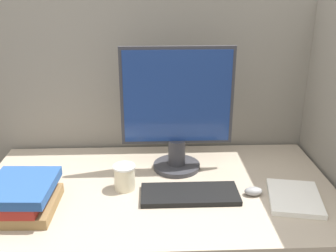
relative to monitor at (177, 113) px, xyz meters
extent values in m
cube|color=gray|center=(-0.09, 0.27, -0.28)|extent=(1.86, 0.04, 1.50)
cube|color=gray|center=(0.68, -0.14, -0.28)|extent=(0.04, 0.88, 1.50)
cylinder|color=#333338|center=(0.00, 0.00, -0.25)|extent=(0.21, 0.21, 0.02)
cylinder|color=#333338|center=(0.00, 0.00, -0.18)|extent=(0.08, 0.08, 0.12)
cube|color=#333338|center=(0.00, 0.00, 0.07)|extent=(0.48, 0.02, 0.43)
cube|color=navy|center=(0.00, -0.01, 0.07)|extent=(0.46, 0.01, 0.40)
cube|color=black|center=(0.04, -0.25, -0.25)|extent=(0.38, 0.16, 0.02)
ellipsoid|color=gray|center=(0.29, -0.25, -0.25)|extent=(0.07, 0.05, 0.03)
cylinder|color=beige|center=(-0.22, -0.18, -0.21)|extent=(0.08, 0.08, 0.10)
cylinder|color=white|center=(-0.22, -0.18, -0.16)|extent=(0.09, 0.09, 0.01)
cube|color=olive|center=(-0.59, -0.32, -0.24)|extent=(0.24, 0.26, 0.04)
cube|color=maroon|center=(-0.60, -0.31, -0.20)|extent=(0.19, 0.28, 0.04)
cube|color=#264C8C|center=(-0.59, -0.32, -0.17)|extent=(0.24, 0.28, 0.04)
cube|color=white|center=(0.44, -0.29, -0.25)|extent=(0.24, 0.28, 0.02)
camera|label=1|loc=(-0.11, -1.59, 0.56)|focal=42.00mm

